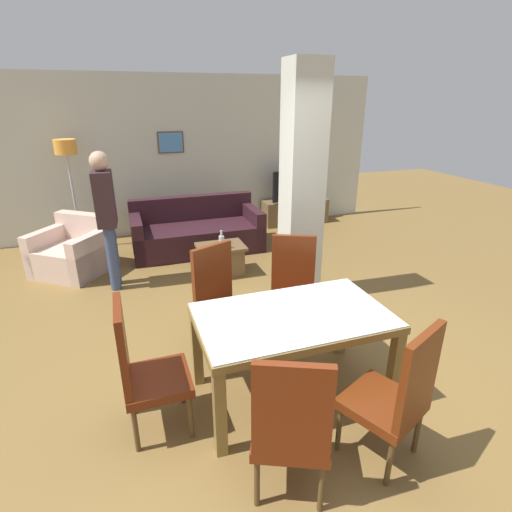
# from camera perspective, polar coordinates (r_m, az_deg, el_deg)

# --- Properties ---
(ground_plane) EXTENTS (18.00, 18.00, 0.00)m
(ground_plane) POSITION_cam_1_polar(r_m,az_deg,el_deg) (3.56, 4.88, -18.93)
(ground_plane) COLOR brown
(back_wall) EXTENTS (7.20, 0.09, 2.70)m
(back_wall) POSITION_cam_1_polar(r_m,az_deg,el_deg) (7.37, -10.20, 13.85)
(back_wall) COLOR beige
(back_wall) RESTS_ON ground_plane
(divider_pillar) EXTENTS (0.41, 0.38, 2.70)m
(divider_pillar) POSITION_cam_1_polar(r_m,az_deg,el_deg) (4.59, 6.58, 9.44)
(divider_pillar) COLOR beige
(divider_pillar) RESTS_ON ground_plane
(dining_table) EXTENTS (1.49, 0.89, 0.76)m
(dining_table) POSITION_cam_1_polar(r_m,az_deg,el_deg) (3.20, 5.22, -10.79)
(dining_table) COLOR olive
(dining_table) RESTS_ON ground_plane
(dining_chair_near_right) EXTENTS (0.61, 0.61, 1.05)m
(dining_chair_near_right) POSITION_cam_1_polar(r_m,az_deg,el_deg) (2.85, 19.51, -18.14)
(dining_chair_near_right) COLOR #5B240C
(dining_chair_near_right) RESTS_ON ground_plane
(dining_chair_far_right) EXTENTS (0.61, 0.61, 1.05)m
(dining_chair_far_right) POSITION_cam_1_polar(r_m,az_deg,el_deg) (4.03, 5.25, -4.45)
(dining_chair_far_right) COLOR #5A210B
(dining_chair_far_right) RESTS_ON ground_plane
(dining_chair_near_left) EXTENTS (0.61, 0.61, 1.05)m
(dining_chair_near_left) POSITION_cam_1_polar(r_m,az_deg,el_deg) (2.52, 5.03, -22.91)
(dining_chair_near_left) COLOR #5F220C
(dining_chair_near_left) RESTS_ON ground_plane
(dining_chair_far_left) EXTENTS (0.61, 0.61, 1.05)m
(dining_chair_far_left) POSITION_cam_1_polar(r_m,az_deg,el_deg) (3.80, -5.08, -6.12)
(dining_chair_far_left) COLOR #60270F
(dining_chair_far_left) RESTS_ON ground_plane
(dining_chair_head_left) EXTENTS (0.46, 0.46, 1.05)m
(dining_chair_head_left) POSITION_cam_1_polar(r_m,az_deg,el_deg) (3.02, -15.83, -15.07)
(dining_chair_head_left) COLOR #5C220D
(dining_chair_head_left) RESTS_ON ground_plane
(sofa) EXTENTS (2.02, 0.94, 0.82)m
(sofa) POSITION_cam_1_polar(r_m,az_deg,el_deg) (6.53, -8.44, 3.30)
(sofa) COLOR #30171E
(sofa) RESTS_ON ground_plane
(armchair) EXTENTS (1.22, 1.22, 0.77)m
(armchair) POSITION_cam_1_polar(r_m,az_deg,el_deg) (6.19, -24.55, 0.41)
(armchair) COLOR beige
(armchair) RESTS_ON ground_plane
(coffee_table) EXTENTS (0.65, 0.48, 0.43)m
(coffee_table) POSITION_cam_1_polar(r_m,az_deg,el_deg) (5.57, -5.00, -0.49)
(coffee_table) COLOR brown
(coffee_table) RESTS_ON ground_plane
(bottle) EXTENTS (0.07, 0.07, 0.25)m
(bottle) POSITION_cam_1_polar(r_m,az_deg,el_deg) (5.34, -4.94, 2.04)
(bottle) COLOR #B2B7BC
(bottle) RESTS_ON coffee_table
(tv_stand) EXTENTS (1.27, 0.40, 0.46)m
(tv_stand) POSITION_cam_1_polar(r_m,az_deg,el_deg) (7.92, 5.57, 6.33)
(tv_stand) COLOR brown
(tv_stand) RESTS_ON ground_plane
(tv_screen) EXTENTS (1.08, 0.41, 0.60)m
(tv_screen) POSITION_cam_1_polar(r_m,az_deg,el_deg) (7.80, 5.71, 10.03)
(tv_screen) COLOR black
(tv_screen) RESTS_ON tv_stand
(floor_lamp) EXTENTS (0.32, 0.32, 1.73)m
(floor_lamp) POSITION_cam_1_polar(r_m,az_deg,el_deg) (6.89, -25.37, 12.54)
(floor_lamp) COLOR #B7B7BC
(floor_lamp) RESTS_ON ground_plane
(standing_person) EXTENTS (0.24, 0.39, 1.74)m
(standing_person) POSITION_cam_1_polar(r_m,az_deg,el_deg) (5.25, -20.60, 5.92)
(standing_person) COLOR #374569
(standing_person) RESTS_ON ground_plane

